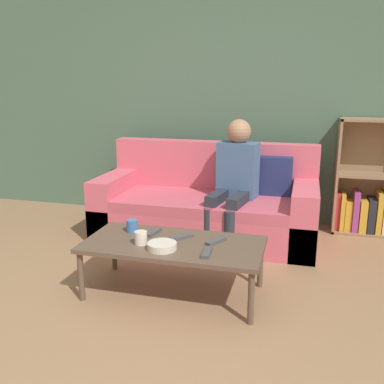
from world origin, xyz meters
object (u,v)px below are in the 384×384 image
coffee_table (173,247)px  cup_far (141,238)px  tv_remote_0 (182,237)px  tv_remote_1 (216,241)px  tv_remote_3 (207,252)px  cup_near (132,226)px  tv_remote_2 (154,232)px  snack_bowl (162,246)px  bookshelf (371,191)px  couch (208,207)px  person_adult (235,173)px

coffee_table → cup_far: 0.23m
tv_remote_0 → tv_remote_1: same height
cup_far → tv_remote_3: (0.47, -0.05, -0.03)m
cup_near → tv_remote_2: (0.16, 0.00, -0.03)m
snack_bowl → tv_remote_2: bearing=120.3°
bookshelf → couch: bearing=-161.4°
couch → tv_remote_2: (-0.15, -1.06, 0.10)m
tv_remote_2 → snack_bowl: 0.31m
bookshelf → cup_near: size_ratio=12.29×
snack_bowl → bookshelf: bearing=50.8°
couch → tv_remote_0: couch is taller
tv_remote_1 → tv_remote_0: bearing=-154.1°
cup_near → tv_remote_0: cup_near is taller
bookshelf → tv_remote_1: (-1.18, -1.63, -0.03)m
tv_remote_2 → snack_bowl: (0.16, -0.27, 0.01)m
couch → bookshelf: bearing=18.6°
cup_far → tv_remote_0: cup_far is taller
tv_remote_0 → cup_near: bearing=-144.3°
coffee_table → tv_remote_3: tv_remote_3 is taller
snack_bowl → cup_near: bearing=140.6°
tv_remote_0 → tv_remote_3: same height
person_adult → tv_remote_1: (0.05, -1.03, -0.26)m
bookshelf → cup_near: 2.40m
couch → coffee_table: size_ratio=1.66×
snack_bowl → couch: bearing=90.1°
cup_far → tv_remote_1: (0.48, 0.15, -0.03)m
coffee_table → snack_bowl: (-0.04, -0.13, 0.05)m
bookshelf → tv_remote_1: size_ratio=6.49×
person_adult → tv_remote_2: (-0.42, -0.97, -0.26)m
couch → coffee_table: 1.20m
bookshelf → tv_remote_0: bookshelf is taller
couch → snack_bowl: couch is taller
tv_remote_2 → couch: bearing=91.1°
couch → snack_bowl: (0.00, -1.33, 0.11)m
coffee_table → cup_near: size_ratio=13.51×
cup_near → tv_remote_0: (0.39, -0.04, -0.03)m
coffee_table → cup_near: bearing=160.1°
person_adult → cup_near: size_ratio=12.39×
coffee_table → cup_far: cup_far is taller
cup_far → tv_remote_2: bearing=86.7°
bookshelf → snack_bowl: size_ratio=5.73×
person_adult → tv_remote_1: 1.07m
person_adult → tv_remote_1: bearing=-77.4°
person_adult → tv_remote_3: (0.03, -1.24, -0.26)m
person_adult → tv_remote_0: (-0.20, -1.02, -0.26)m
cup_near → bookshelf: bearing=40.9°
bookshelf → snack_bowl: (-1.50, -1.83, -0.02)m
coffee_table → cup_far: (-0.20, -0.08, 0.08)m
bookshelf → snack_bowl: 2.37m
person_adult → tv_remote_0: person_adult is taller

